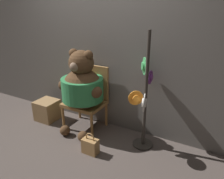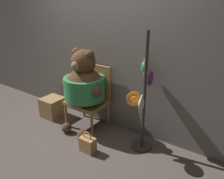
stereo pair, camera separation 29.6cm
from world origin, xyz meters
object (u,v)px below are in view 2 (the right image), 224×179
Objects in this scene: teddy_bear at (84,85)px; handbag_on_ground at (88,144)px; chair at (90,95)px; hat_display_rack at (143,100)px.

handbag_on_ground is (0.41, -0.43, -0.62)m from teddy_bear.
chair is 0.28m from teddy_bear.
chair is at bearing 100.94° from teddy_bear.
teddy_bear is (0.03, -0.17, 0.22)m from chair.
teddy_bear is at bearing -79.06° from chair.
handbag_on_ground is (0.44, -0.60, -0.40)m from chair.
chair is 0.77× the size of teddy_bear.
teddy_bear is 0.93m from hat_display_rack.
hat_display_rack reaches higher than handbag_on_ground.
hat_display_rack is at bearing -5.40° from chair.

